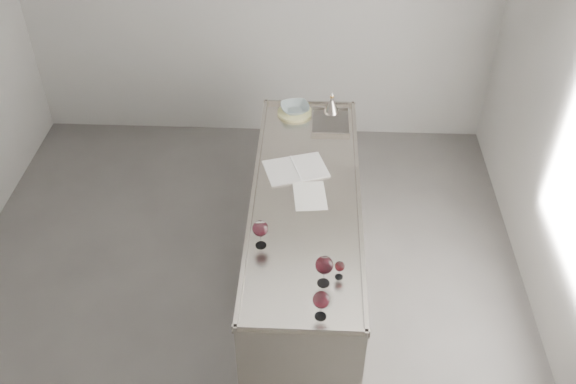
{
  "coord_description": "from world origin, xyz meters",
  "views": [
    {
      "loc": [
        0.53,
        -3.15,
        3.81
      ],
      "look_at": [
        0.38,
        0.23,
        1.02
      ],
      "focal_mm": 40.0,
      "sensor_mm": 36.0,
      "label": 1
    }
  ],
  "objects_px": {
    "counter": "(305,243)",
    "wine_glass_right": "(321,300)",
    "ceramic_bowl": "(295,108)",
    "wine_glass_left": "(260,229)",
    "wine_glass_small": "(340,267)",
    "notebook": "(296,169)",
    "wine_glass_middle": "(324,266)",
    "wine_funnel": "(332,106)"
  },
  "relations": [
    {
      "from": "counter",
      "to": "wine_glass_left",
      "type": "distance_m",
      "value": 0.85
    },
    {
      "from": "wine_glass_left",
      "to": "wine_glass_small",
      "type": "xyz_separation_m",
      "value": [
        0.49,
        -0.25,
        -0.05
      ]
    },
    {
      "from": "counter",
      "to": "ceramic_bowl",
      "type": "relative_size",
      "value": 10.42
    },
    {
      "from": "ceramic_bowl",
      "to": "wine_funnel",
      "type": "distance_m",
      "value": 0.3
    },
    {
      "from": "wine_glass_middle",
      "to": "wine_funnel",
      "type": "height_order",
      "value": "wine_glass_middle"
    },
    {
      "from": "wine_glass_right",
      "to": "notebook",
      "type": "distance_m",
      "value": 1.39
    },
    {
      "from": "wine_glass_middle",
      "to": "notebook",
      "type": "xyz_separation_m",
      "value": [
        -0.21,
        1.11,
        -0.14
      ]
    },
    {
      "from": "wine_funnel",
      "to": "wine_glass_small",
      "type": "bearing_deg",
      "value": -88.9
    },
    {
      "from": "wine_glass_small",
      "to": "wine_funnel",
      "type": "height_order",
      "value": "wine_funnel"
    },
    {
      "from": "wine_glass_middle",
      "to": "wine_funnel",
      "type": "distance_m",
      "value": 1.91
    },
    {
      "from": "wine_glass_middle",
      "to": "wine_glass_right",
      "type": "bearing_deg",
      "value": -93.47
    },
    {
      "from": "notebook",
      "to": "ceramic_bowl",
      "type": "distance_m",
      "value": 0.76
    },
    {
      "from": "notebook",
      "to": "wine_glass_right",
      "type": "bearing_deg",
      "value": -99.98
    },
    {
      "from": "wine_glass_left",
      "to": "wine_glass_right",
      "type": "xyz_separation_m",
      "value": [
        0.38,
        -0.56,
        -0.01
      ]
    },
    {
      "from": "counter",
      "to": "wine_glass_middle",
      "type": "height_order",
      "value": "wine_glass_middle"
    },
    {
      "from": "wine_glass_middle",
      "to": "wine_glass_small",
      "type": "distance_m",
      "value": 0.13
    },
    {
      "from": "counter",
      "to": "wine_funnel",
      "type": "bearing_deg",
      "value": 80.36
    },
    {
      "from": "notebook",
      "to": "wine_glass_small",
      "type": "bearing_deg",
      "value": -92.05
    },
    {
      "from": "wine_glass_middle",
      "to": "notebook",
      "type": "height_order",
      "value": "wine_glass_middle"
    },
    {
      "from": "wine_glass_middle",
      "to": "notebook",
      "type": "relative_size",
      "value": 0.41
    },
    {
      "from": "wine_glass_left",
      "to": "ceramic_bowl",
      "type": "height_order",
      "value": "wine_glass_left"
    },
    {
      "from": "notebook",
      "to": "ceramic_bowl",
      "type": "bearing_deg",
      "value": 74.67
    },
    {
      "from": "counter",
      "to": "wine_glass_left",
      "type": "height_order",
      "value": "wine_glass_left"
    },
    {
      "from": "ceramic_bowl",
      "to": "wine_funnel",
      "type": "bearing_deg",
      "value": 6.12
    },
    {
      "from": "counter",
      "to": "wine_glass_right",
      "type": "bearing_deg",
      "value": -84.23
    },
    {
      "from": "wine_glass_middle",
      "to": "ceramic_bowl",
      "type": "distance_m",
      "value": 1.89
    },
    {
      "from": "wine_glass_small",
      "to": "ceramic_bowl",
      "type": "xyz_separation_m",
      "value": [
        -0.34,
        1.82,
        -0.04
      ]
    },
    {
      "from": "counter",
      "to": "wine_glass_middle",
      "type": "distance_m",
      "value": 1.04
    },
    {
      "from": "counter",
      "to": "wine_glass_right",
      "type": "xyz_separation_m",
      "value": [
        0.11,
        -1.08,
        0.6
      ]
    },
    {
      "from": "ceramic_bowl",
      "to": "wine_glass_right",
      "type": "bearing_deg",
      "value": -83.93
    },
    {
      "from": "wine_glass_middle",
      "to": "wine_glass_small",
      "type": "bearing_deg",
      "value": 30.48
    },
    {
      "from": "counter",
      "to": "wine_glass_right",
      "type": "height_order",
      "value": "wine_glass_right"
    },
    {
      "from": "counter",
      "to": "wine_glass_middle",
      "type": "bearing_deg",
      "value": -81.41
    },
    {
      "from": "wine_glass_small",
      "to": "ceramic_bowl",
      "type": "bearing_deg",
      "value": 100.46
    },
    {
      "from": "wine_glass_left",
      "to": "notebook",
      "type": "relative_size",
      "value": 0.39
    },
    {
      "from": "ceramic_bowl",
      "to": "wine_funnel",
      "type": "relative_size",
      "value": 1.2
    },
    {
      "from": "wine_glass_left",
      "to": "wine_glass_small",
      "type": "relative_size",
      "value": 1.61
    },
    {
      "from": "ceramic_bowl",
      "to": "notebook",
      "type": "bearing_deg",
      "value": -87.39
    },
    {
      "from": "wine_glass_small",
      "to": "wine_funnel",
      "type": "xyz_separation_m",
      "value": [
        -0.04,
        1.85,
        -0.03
      ]
    },
    {
      "from": "wine_glass_left",
      "to": "notebook",
      "type": "bearing_deg",
      "value": 76.54
    },
    {
      "from": "wine_funnel",
      "to": "counter",
      "type": "bearing_deg",
      "value": -99.64
    },
    {
      "from": "wine_glass_middle",
      "to": "wine_glass_right",
      "type": "height_order",
      "value": "wine_glass_middle"
    }
  ]
}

